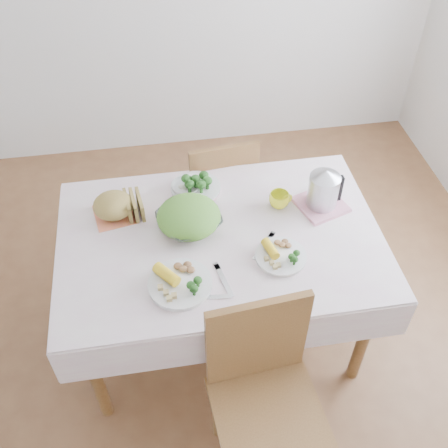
{
  "coord_description": "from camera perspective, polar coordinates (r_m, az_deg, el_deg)",
  "views": [
    {
      "loc": [
        -0.25,
        -1.65,
        2.53
      ],
      "look_at": [
        0.02,
        0.02,
        0.82
      ],
      "focal_mm": 42.0,
      "sensor_mm": 36.0,
      "label": 1
    }
  ],
  "objects": [
    {
      "name": "chair_far",
      "position": [
        3.14,
        -0.81,
        4.14
      ],
      "size": [
        0.44,
        0.44,
        0.89
      ],
      "primitive_type": "cube",
      "rotation": [
        0.0,
        0.0,
        3.24
      ],
      "color": "brown",
      "rests_on": "floor"
    },
    {
      "name": "tablecloth",
      "position": [
        2.44,
        -0.39,
        -1.44
      ],
      "size": [
        1.5,
        1.0,
        0.01
      ],
      "primitive_type": "cube",
      "color": "silver",
      "rests_on": "dining_table"
    },
    {
      "name": "fork_left",
      "position": [
        2.26,
        -0.02,
        -6.15
      ],
      "size": [
        0.06,
        0.19,
        0.0
      ],
      "primitive_type": "cube",
      "rotation": [
        0.0,
        0.0,
        0.2
      ],
      "color": "silver",
      "rests_on": "tablecloth"
    },
    {
      "name": "dinner_plate_right",
      "position": [
        2.35,
        6.2,
        -3.52
      ],
      "size": [
        0.25,
        0.25,
        0.02
      ],
      "primitive_type": "cylinder",
      "rotation": [
        0.0,
        0.0,
        -0.09
      ],
      "color": "white",
      "rests_on": "tablecloth"
    },
    {
      "name": "napkin",
      "position": [
        2.59,
        -11.76,
        1.04
      ],
      "size": [
        0.22,
        0.22,
        0.0
      ],
      "primitive_type": "cube",
      "rotation": [
        0.0,
        0.0,
        0.18
      ],
      "color": "#FB8454",
      "rests_on": "tablecloth"
    },
    {
      "name": "salad_bowl",
      "position": [
        2.46,
        -3.82,
        0.31
      ],
      "size": [
        0.37,
        0.37,
        0.07
      ],
      "primitive_type": "imported",
      "rotation": [
        0.0,
        0.0,
        0.42
      ],
      "color": "white",
      "rests_on": "tablecloth"
    },
    {
      "name": "fruit_bowl",
      "position": [
        2.65,
        -4.18,
        3.97
      ],
      "size": [
        0.18,
        0.18,
        0.05
      ],
      "primitive_type": "imported",
      "rotation": [
        0.0,
        0.0,
        -0.3
      ],
      "color": "white",
      "rests_on": "tablecloth"
    },
    {
      "name": "yellow_mug",
      "position": [
        2.57,
        6.03,
        2.62
      ],
      "size": [
        0.13,
        0.13,
        0.08
      ],
      "primitive_type": "imported",
      "rotation": [
        0.0,
        0.0,
        0.35
      ],
      "color": "#FAFF28",
      "rests_on": "tablecloth"
    },
    {
      "name": "knife",
      "position": [
        2.2,
        -1.59,
        -7.97
      ],
      "size": [
        0.19,
        0.04,
        0.0
      ],
      "primitive_type": "cube",
      "rotation": [
        0.0,
        0.0,
        1.48
      ],
      "color": "silver",
      "rests_on": "tablecloth"
    },
    {
      "name": "pink_tray",
      "position": [
        2.62,
        10.47,
        2.1
      ],
      "size": [
        0.27,
        0.27,
        0.02
      ],
      "primitive_type": "cube",
      "rotation": [
        0.0,
        0.0,
        0.33
      ],
      "color": "pink",
      "rests_on": "tablecloth"
    },
    {
      "name": "fork_right",
      "position": [
        2.39,
        4.35,
        -2.43
      ],
      "size": [
        0.14,
        0.16,
        0.0
      ],
      "primitive_type": "cube",
      "rotation": [
        0.0,
        0.0,
        -0.68
      ],
      "color": "silver",
      "rests_on": "tablecloth"
    },
    {
      "name": "dining_table",
      "position": [
        2.73,
        -0.35,
        -6.94
      ],
      "size": [
        1.4,
        0.9,
        0.75
      ],
      "primitive_type": "cube",
      "color": "brown",
      "rests_on": "floor"
    },
    {
      "name": "dinner_plate_left",
      "position": [
        2.24,
        -4.8,
        -6.54
      ],
      "size": [
        0.35,
        0.35,
        0.02
      ],
      "primitive_type": "cylinder",
      "rotation": [
        0.0,
        0.0,
        0.32
      ],
      "color": "white",
      "rests_on": "tablecloth"
    },
    {
      "name": "chair_near",
      "position": [
        2.28,
        4.85,
        -20.05
      ],
      "size": [
        0.48,
        0.48,
        0.97
      ],
      "primitive_type": "cube",
      "rotation": [
        0.0,
        0.0,
        0.09
      ],
      "color": "brown",
      "rests_on": "floor"
    },
    {
      "name": "broccoli_plate",
      "position": [
        2.66,
        -3.08,
        3.88
      ],
      "size": [
        0.3,
        0.3,
        0.02
      ],
      "primitive_type": "cylinder",
      "rotation": [
        0.0,
        0.0,
        0.19
      ],
      "color": "beige",
      "rests_on": "tablecloth"
    },
    {
      "name": "floor",
      "position": [
        3.03,
        -0.32,
        -11.28
      ],
      "size": [
        3.6,
        3.6,
        0.0
      ],
      "primitive_type": "plane",
      "color": "brown",
      "rests_on": "ground"
    },
    {
      "name": "bread_loaf",
      "position": [
        2.55,
        -11.94,
        1.94
      ],
      "size": [
        0.21,
        0.21,
        0.12
      ],
      "primitive_type": "ellipsoid",
      "rotation": [
        0.0,
        0.0,
        -0.13
      ],
      "color": "olive",
      "rests_on": "napkin"
    },
    {
      "name": "electric_kettle",
      "position": [
        2.54,
        10.8,
        3.96
      ],
      "size": [
        0.19,
        0.19,
        0.21
      ],
      "primitive_type": "cylinder",
      "rotation": [
        0.0,
        0.0,
        -0.3
      ],
      "color": "#B2B5BA",
      "rests_on": "pink_tray"
    }
  ]
}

